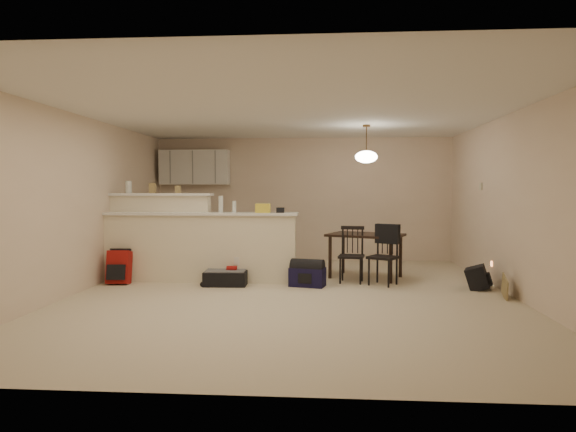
# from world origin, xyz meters

# --- Properties ---
(room) EXTENTS (7.00, 7.02, 2.50)m
(room) POSITION_xyz_m (0.00, 0.00, 1.25)
(room) COLOR beige
(room) RESTS_ON ground
(breakfast_bar) EXTENTS (3.08, 0.58, 1.39)m
(breakfast_bar) POSITION_xyz_m (-1.76, 0.98, 0.61)
(breakfast_bar) COLOR beige
(breakfast_bar) RESTS_ON ground
(upper_cabinets) EXTENTS (1.40, 0.34, 0.70)m
(upper_cabinets) POSITION_xyz_m (-2.20, 3.32, 1.90)
(upper_cabinets) COLOR white
(upper_cabinets) RESTS_ON room
(kitchen_counter) EXTENTS (1.80, 0.60, 0.90)m
(kitchen_counter) POSITION_xyz_m (-2.00, 3.19, 0.45)
(kitchen_counter) COLOR white
(kitchen_counter) RESTS_ON ground
(thermostat) EXTENTS (0.02, 0.12, 0.12)m
(thermostat) POSITION_xyz_m (2.98, 1.55, 1.50)
(thermostat) COLOR beige
(thermostat) RESTS_ON room
(jar) EXTENTS (0.10, 0.10, 0.20)m
(jar) POSITION_xyz_m (-2.73, 1.12, 1.49)
(jar) COLOR silver
(jar) RESTS_ON breakfast_bar
(cereal_box) EXTENTS (0.10, 0.07, 0.16)m
(cereal_box) POSITION_xyz_m (-2.33, 1.12, 1.47)
(cereal_box) COLOR #99814F
(cereal_box) RESTS_ON breakfast_bar
(small_box) EXTENTS (0.08, 0.06, 0.12)m
(small_box) POSITION_xyz_m (-1.91, 1.12, 1.45)
(small_box) COLOR #99814F
(small_box) RESTS_ON breakfast_bar
(bottle_a) EXTENTS (0.07, 0.07, 0.26)m
(bottle_a) POSITION_xyz_m (-1.17, 0.90, 1.22)
(bottle_a) COLOR silver
(bottle_a) RESTS_ON breakfast_bar
(bottle_b) EXTENTS (0.06, 0.06, 0.18)m
(bottle_b) POSITION_xyz_m (-0.96, 0.90, 1.18)
(bottle_b) COLOR silver
(bottle_b) RESTS_ON breakfast_bar
(bag_lump) EXTENTS (0.22, 0.18, 0.14)m
(bag_lump) POSITION_xyz_m (-0.51, 0.90, 1.16)
(bag_lump) COLOR #99814F
(bag_lump) RESTS_ON breakfast_bar
(pouch) EXTENTS (0.12, 0.10, 0.08)m
(pouch) POSITION_xyz_m (-0.23, 0.90, 1.13)
(pouch) COLOR #99814F
(pouch) RESTS_ON breakfast_bar
(dining_table) EXTENTS (1.36, 1.15, 0.72)m
(dining_table) POSITION_xyz_m (1.12, 1.43, 0.64)
(dining_table) COLOR black
(dining_table) RESTS_ON ground
(pendant_lamp) EXTENTS (0.36, 0.36, 0.62)m
(pendant_lamp) POSITION_xyz_m (1.12, 1.43, 1.99)
(pendant_lamp) COLOR brown
(pendant_lamp) RESTS_ON room
(dining_chair_near) EXTENTS (0.43, 0.42, 0.87)m
(dining_chair_near) POSITION_xyz_m (0.87, 0.97, 0.44)
(dining_chair_near) COLOR black
(dining_chair_near) RESTS_ON ground
(dining_chair_far) EXTENTS (0.53, 0.52, 0.90)m
(dining_chair_far) POSITION_xyz_m (1.34, 0.80, 0.45)
(dining_chair_far) COLOR black
(dining_chair_far) RESTS_ON ground
(suitcase) EXTENTS (0.65, 0.43, 0.21)m
(suitcase) POSITION_xyz_m (-1.04, 0.61, 0.11)
(suitcase) COLOR black
(suitcase) RESTS_ON ground
(red_backpack) EXTENTS (0.35, 0.23, 0.51)m
(red_backpack) POSITION_xyz_m (-2.70, 0.61, 0.25)
(red_backpack) COLOR #9D1411
(red_backpack) RESTS_ON ground
(navy_duffel) EXTENTS (0.57, 0.40, 0.28)m
(navy_duffel) POSITION_xyz_m (0.20, 0.61, 0.14)
(navy_duffel) COLOR black
(navy_duffel) RESTS_ON ground
(black_daypack) EXTENTS (0.37, 0.44, 0.33)m
(black_daypack) POSITION_xyz_m (2.68, 0.58, 0.16)
(black_daypack) COLOR black
(black_daypack) RESTS_ON ground
(cardboard_sheet) EXTENTS (0.08, 0.38, 0.29)m
(cardboard_sheet) POSITION_xyz_m (2.85, -0.06, 0.15)
(cardboard_sheet) COLOR #99814F
(cardboard_sheet) RESTS_ON ground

